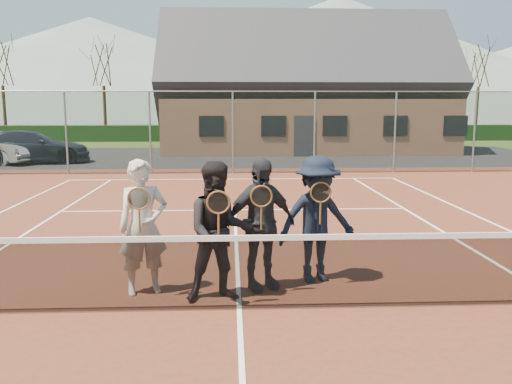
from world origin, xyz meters
TOP-DOWN VIEW (x-y plane):
  - ground at (0.00, 20.00)m, footprint 220.00×220.00m
  - court_surface at (0.00, 0.00)m, footprint 30.00×30.00m
  - tarmac_carpark at (-4.00, 20.00)m, footprint 40.00×12.00m
  - hedge_row at (0.00, 32.00)m, footprint 40.00×1.20m
  - hill_west at (-25.00, 95.00)m, footprint 110.00×110.00m
  - hill_centre at (20.00, 95.00)m, footprint 120.00×120.00m
  - car_c at (-8.74, 17.50)m, footprint 5.23×3.00m
  - court_markings at (0.00, 0.00)m, footprint 11.03×23.83m
  - tennis_net at (0.00, 0.00)m, footprint 11.68×0.08m
  - perimeter_fence at (0.00, 13.50)m, footprint 30.07×0.07m
  - clubhouse at (4.00, 24.00)m, footprint 15.60×8.20m
  - tree_a at (-16.00, 33.00)m, footprint 3.20×3.20m
  - tree_b at (-9.00, 33.00)m, footprint 3.20×3.20m
  - tree_c at (2.00, 33.00)m, footprint 3.20×3.20m
  - tree_d at (12.00, 33.00)m, footprint 3.20×3.20m
  - tree_e at (18.00, 33.00)m, footprint 3.20×3.20m
  - player_a at (-1.26, 0.69)m, footprint 0.76×0.63m
  - player_b at (-0.25, 0.38)m, footprint 0.98×0.82m
  - player_c at (0.30, 0.80)m, footprint 1.14×0.84m
  - player_d at (1.12, 1.08)m, footprint 1.30×0.94m

SIDE VIEW (x-z plane):
  - ground at x=0.00m, z-range 0.00..0.00m
  - tarmac_carpark at x=-4.00m, z-range 0.00..0.01m
  - court_surface at x=0.00m, z-range 0.00..0.02m
  - court_markings at x=0.00m, z-range 0.02..0.03m
  - tennis_net at x=0.00m, z-range -0.01..1.09m
  - hedge_row at x=0.00m, z-range 0.00..1.10m
  - car_c at x=-8.74m, z-range 0.00..1.43m
  - player_d at x=1.12m, z-range 0.02..1.82m
  - player_b at x=-0.25m, z-range 0.02..1.82m
  - player_c at x=0.30m, z-range 0.02..1.82m
  - player_a at x=-1.26m, z-range 0.02..1.82m
  - perimeter_fence at x=0.00m, z-range 0.01..3.03m
  - clubhouse at x=4.00m, z-range 0.14..7.84m
  - tree_a at x=-16.00m, z-range 1.91..9.68m
  - tree_b at x=-9.00m, z-range 1.91..9.68m
  - tree_c at x=2.00m, z-range 1.91..9.68m
  - tree_d at x=12.00m, z-range 1.91..9.68m
  - tree_e at x=18.00m, z-range 1.91..9.68m
  - hill_west at x=-25.00m, z-range 0.00..18.00m
  - hill_centre at x=20.00m, z-range 0.00..22.00m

